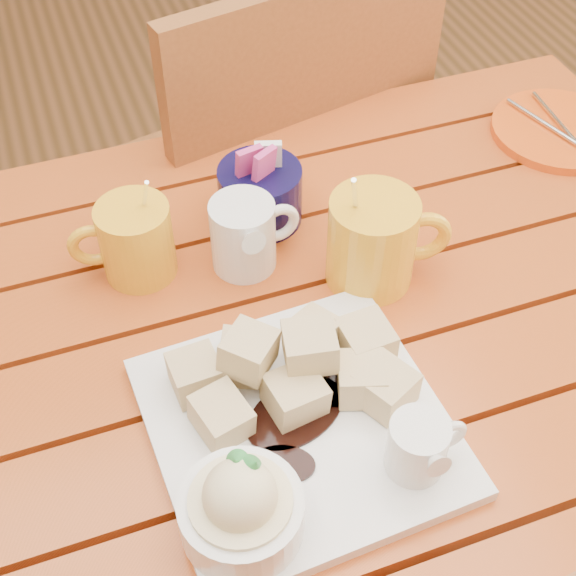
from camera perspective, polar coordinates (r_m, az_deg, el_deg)
name	(u,v)px	position (r m, az deg, el deg)	size (l,w,h in m)	color
table	(281,390)	(0.97, -0.48, -7.30)	(1.20, 0.79, 0.75)	#943D13
dessert_plate	(290,432)	(0.77, 0.13, -10.20)	(0.29, 0.29, 0.11)	white
coffee_mug_left	(134,240)	(0.93, -10.91, 3.38)	(0.12, 0.09, 0.14)	#F2A81E
coffee_mug_right	(375,240)	(0.91, 6.18, 3.41)	(0.14, 0.10, 0.17)	#F2A81E
cream_pitcher	(245,234)	(0.93, -3.05, 3.88)	(0.11, 0.09, 0.09)	white
sugar_caddy	(260,193)	(0.99, -1.99, 6.75)	(0.10, 0.10, 0.11)	black
orange_saucer	(560,130)	(1.21, 18.80, 10.60)	(0.19, 0.19, 0.02)	#DE4F13
chair_far	(270,184)	(1.41, -1.31, 7.38)	(0.53, 0.53, 0.95)	brown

